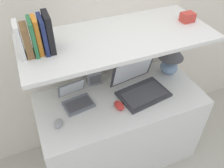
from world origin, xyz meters
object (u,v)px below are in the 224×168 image
(book_green, at_px, (33,37))
(book_navy, at_px, (43,35))
(book_white, at_px, (19,40))
(shelf_gadget, at_px, (188,17))
(laptop_large, at_px, (140,86))
(computer_mouse, at_px, (119,105))
(router_box, at_px, (94,78))
(book_brown, at_px, (27,40))
(book_orange, at_px, (37,36))
(book_black, at_px, (49,32))
(table_lamp, at_px, (171,55))
(second_mouse, at_px, (58,123))
(laptop_small, at_px, (76,99))

(book_green, relative_size, book_navy, 0.98)
(book_navy, bearing_deg, book_green, 180.00)
(book_white, relative_size, shelf_gadget, 2.20)
(laptop_large, distance_m, shelf_gadget, 0.62)
(computer_mouse, xyz_separation_m, router_box, (-0.08, 0.33, 0.04))
(laptop_large, height_order, book_brown, book_brown)
(router_box, relative_size, book_navy, 0.57)
(book_green, bearing_deg, book_brown, 180.00)
(laptop_large, height_order, computer_mouse, laptop_large)
(book_navy, bearing_deg, laptop_large, -4.96)
(book_orange, relative_size, book_black, 0.94)
(router_box, distance_m, book_brown, 0.72)
(table_lamp, xyz_separation_m, second_mouse, (-1.03, -0.22, -0.16))
(laptop_small, bearing_deg, book_orange, -175.84)
(table_lamp, height_order, book_brown, book_brown)
(router_box, bearing_deg, laptop_small, -141.53)
(book_black, bearing_deg, table_lamp, 3.86)
(book_brown, relative_size, book_green, 0.86)
(table_lamp, height_order, book_navy, book_navy)
(router_box, distance_m, book_white, 0.75)
(laptop_small, relative_size, book_orange, 1.14)
(book_orange, relative_size, shelf_gadget, 2.34)
(laptop_large, relative_size, book_orange, 1.97)
(second_mouse, relative_size, shelf_gadget, 1.13)
(table_lamp, distance_m, book_black, 1.06)
(router_box, height_order, book_orange, book_orange)
(laptop_large, bearing_deg, book_white, 175.90)
(laptop_small, bearing_deg, laptop_large, -7.75)
(router_box, relative_size, book_orange, 0.57)
(table_lamp, height_order, laptop_small, table_lamp)
(laptop_small, xyz_separation_m, router_box, (0.20, 0.16, 0.02))
(table_lamp, xyz_separation_m, book_green, (-1.05, -0.06, 0.44))
(book_brown, distance_m, book_black, 0.13)
(laptop_large, distance_m, book_navy, 0.86)
(book_navy, xyz_separation_m, shelf_gadget, (1.02, 0.00, -0.07))
(laptop_small, bearing_deg, computer_mouse, -31.12)
(book_black, height_order, shelf_gadget, book_black)
(book_white, height_order, book_brown, book_white)
(book_navy, bearing_deg, book_brown, 180.00)
(book_white, relative_size, book_green, 0.97)
(laptop_large, height_order, book_green, book_green)
(laptop_large, xyz_separation_m, laptop_small, (-0.50, 0.07, -0.02))
(laptop_small, xyz_separation_m, book_black, (-0.11, -0.01, 0.59))
(laptop_large, bearing_deg, table_lamp, 19.21)
(table_lamp, bearing_deg, laptop_large, -160.79)
(second_mouse, relative_size, book_green, 0.50)
(computer_mouse, distance_m, book_white, 0.83)
(computer_mouse, relative_size, shelf_gadget, 1.16)
(computer_mouse, xyz_separation_m, book_orange, (-0.46, 0.16, 0.60))
(table_lamp, distance_m, shelf_gadget, 0.37)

